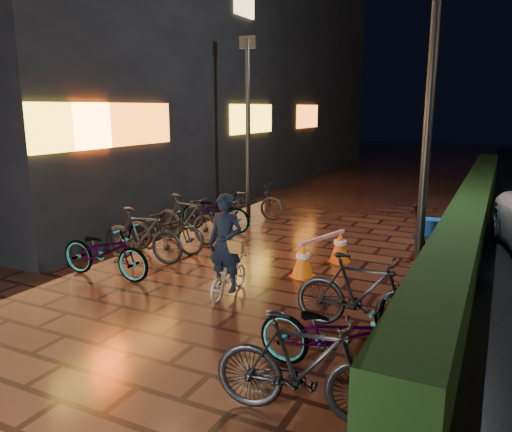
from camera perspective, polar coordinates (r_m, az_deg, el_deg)
The scene contains 10 objects.
ground at distance 7.31m, azimuth -8.28°, elevation -11.69°, with size 80.00×80.00×0.00m, color #381911.
hedge at distance 13.70m, azimuth 23.58°, elevation 0.93°, with size 0.70×20.00×1.00m, color black.
storefront_block at distance 21.64m, azimuth -12.32°, elevation 16.13°, with size 12.09×22.00×9.00m.
lamp_post_hedge at distance 9.40m, azimuth 19.29°, elevation 13.00°, with size 0.55×0.24×5.78m.
lamp_post_sf at distance 13.58m, azimuth -0.91°, elevation 10.90°, with size 0.46×0.14×4.77m.
cyclist at distance 7.93m, azimuth -3.36°, elevation -4.89°, with size 0.61×1.17×1.66m.
traffic_barrier at distance 9.37m, azimuth 7.59°, elevation -4.16°, with size 0.76×1.57×0.64m.
cart_assembly at distance 10.59m, azimuth 19.17°, elevation -1.42°, with size 0.61×0.61×1.11m.
parked_bikes_storefront at distance 11.05m, azimuth -8.12°, elevation -0.68°, with size 2.03×6.26×1.07m.
parked_bikes_hedge at distance 5.84m, azimuth 9.12°, elevation -12.60°, with size 1.88×2.80×1.07m.
Camera 1 is at (3.86, -5.46, 2.96)m, focal length 35.00 mm.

